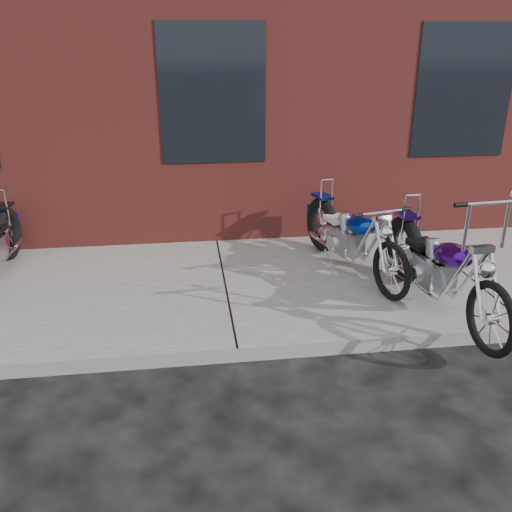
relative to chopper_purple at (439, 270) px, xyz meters
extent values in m
plane|color=black|center=(-2.20, -0.55, -0.60)|extent=(120.00, 120.00, 0.00)
cube|color=slate|center=(-2.20, 0.95, -0.52)|extent=(22.00, 3.00, 0.15)
torus|color=black|center=(-0.05, 0.63, -0.05)|extent=(0.22, 0.80, 0.79)
torus|color=black|center=(0.09, -1.09, -0.09)|extent=(0.14, 0.72, 0.72)
cube|color=#949494|center=(0.00, -0.07, -0.06)|extent=(0.34, 0.46, 0.33)
ellipsoid|color=#380978|center=(0.03, -0.38, 0.26)|extent=(0.33, 0.63, 0.34)
cube|color=black|center=(-0.02, 0.21, 0.16)|extent=(0.29, 0.33, 0.07)
cylinder|color=silver|center=(0.08, -0.95, 0.20)|extent=(0.07, 0.32, 0.59)
cylinder|color=silver|center=(0.07, -0.82, 0.93)|extent=(0.61, 0.08, 0.03)
cylinder|color=silver|center=(-0.05, 0.54, 0.37)|extent=(0.03, 0.03, 0.53)
cylinder|color=silver|center=(0.12, 0.18, -0.21)|extent=(0.13, 0.99, 0.05)
torus|color=black|center=(-0.76, 1.73, -0.07)|extent=(0.32, 0.76, 0.75)
torus|color=black|center=(-0.37, 0.15, -0.11)|extent=(0.23, 0.67, 0.67)
cube|color=#949494|center=(-0.60, 1.08, -0.09)|extent=(0.38, 0.47, 0.31)
ellipsoid|color=#0628AF|center=(-0.53, 0.80, 0.22)|extent=(0.40, 0.62, 0.32)
cube|color=beige|center=(-0.66, 1.34, 0.12)|extent=(0.31, 0.34, 0.06)
cylinder|color=silver|center=(-0.40, 0.27, 0.16)|extent=(0.11, 0.30, 0.56)
cylinder|color=silver|center=(-0.43, 0.40, 0.50)|extent=(0.56, 0.17, 0.03)
cylinder|color=silver|center=(-0.74, 1.65, 0.32)|extent=(0.03, 0.03, 0.50)
cylinder|color=silver|center=(-0.53, 1.33, -0.22)|extent=(0.27, 0.92, 0.05)
torus|color=black|center=(-4.97, 1.97, -0.10)|extent=(0.18, 0.71, 0.70)
cylinder|color=silver|center=(-4.88, 1.56, -0.23)|extent=(0.10, 0.88, 0.05)
camera|label=1|loc=(-2.62, -4.96, 2.26)|focal=38.00mm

